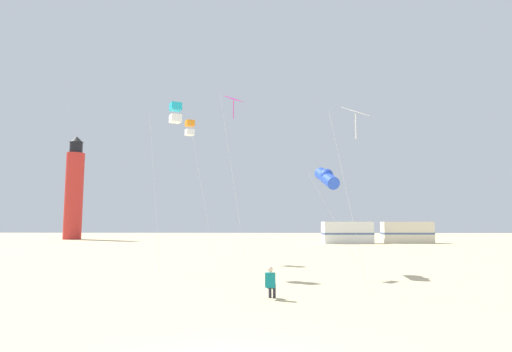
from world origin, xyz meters
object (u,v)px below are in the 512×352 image
at_px(kite_box_orange, 190,128).
at_px(rv_van_cream, 407,232).
at_px(kite_flyer_standing, 271,282).
at_px(kite_diamond_white, 355,118).
at_px(kite_box_cyan, 175,113).
at_px(rv_van_white, 347,233).
at_px(kite_tube_blue, 327,177).
at_px(lighthouse_distant, 74,191).
at_px(kite_diamond_magenta, 233,106).

xyz_separation_m(kite_box_orange, rv_van_cream, (24.19, 25.30, -8.44)).
xyz_separation_m(kite_flyer_standing, kite_box_orange, (-6.03, 15.55, 9.22)).
xyz_separation_m(kite_diamond_white, rv_van_cream, (14.54, 38.69, -5.78)).
distance_m(kite_flyer_standing, kite_box_cyan, 12.84).
height_order(kite_box_orange, rv_van_white, kite_box_orange).
bearing_deg(kite_tube_blue, lighthouse_distant, 128.90).
xyz_separation_m(kite_tube_blue, rv_van_cream, (14.95, 32.65, -3.86)).
height_order(kite_diamond_white, lighthouse_distant, lighthouse_distant).
height_order(kite_box_cyan, rv_van_white, kite_box_cyan).
distance_m(kite_flyer_standing, lighthouse_distant, 60.87).
xyz_separation_m(kite_diamond_magenta, lighthouse_distant, (-29.55, 42.60, -1.80)).
distance_m(kite_flyer_standing, kite_diamond_white, 7.80).
relative_size(kite_flyer_standing, kite_diamond_white, 0.15).
height_order(kite_tube_blue, lighthouse_distant, lighthouse_distant).
relative_size(kite_diamond_white, kite_box_cyan, 0.80).
bearing_deg(rv_van_white, kite_tube_blue, -107.16).
height_order(lighthouse_distant, rv_van_white, lighthouse_distant).
bearing_deg(kite_tube_blue, kite_diamond_magenta, 172.93).
distance_m(kite_tube_blue, lighthouse_distant, 55.65).
xyz_separation_m(kite_box_orange, kite_box_cyan, (0.60, -7.49, -0.82)).
bearing_deg(rv_van_white, kite_box_orange, -128.35).
distance_m(kite_diamond_white, rv_van_white, 38.81).
bearing_deg(kite_diamond_white, kite_diamond_magenta, 130.69).
height_order(kite_box_orange, kite_box_cyan, kite_box_orange).
distance_m(lighthouse_distant, rv_van_white, 43.88).
bearing_deg(kite_diamond_magenta, kite_tube_blue, -7.07).
distance_m(kite_box_cyan, rv_van_cream, 41.11).
xyz_separation_m(kite_diamond_magenta, rv_van_cream, (20.30, 31.98, -8.25)).
height_order(kite_diamond_magenta, rv_van_cream, kite_diamond_magenta).
bearing_deg(kite_flyer_standing, rv_van_white, -92.71).
bearing_deg(kite_box_orange, kite_diamond_white, -54.22).
bearing_deg(lighthouse_distant, rv_van_white, -15.34).
distance_m(kite_box_cyan, rv_van_white, 36.33).
distance_m(kite_flyer_standing, kite_box_orange, 19.05).
bearing_deg(kite_flyer_standing, kite_tube_blue, -99.84).
height_order(kite_diamond_magenta, rv_van_white, kite_diamond_magenta).
bearing_deg(kite_diamond_white, kite_box_orange, 125.78).
relative_size(kite_box_cyan, rv_van_cream, 1.48).
bearing_deg(kite_flyer_standing, kite_diamond_white, -137.61).
relative_size(kite_flyer_standing, kite_box_orange, 0.11).
height_order(kite_flyer_standing, lighthouse_distant, lighthouse_distant).
height_order(kite_diamond_magenta, lighthouse_distant, lighthouse_distant).
bearing_deg(kite_box_orange, lighthouse_distant, 125.55).
relative_size(lighthouse_distant, rv_van_cream, 2.59).
height_order(kite_flyer_standing, kite_tube_blue, kite_tube_blue).
xyz_separation_m(kite_diamond_magenta, rv_van_white, (12.30, 31.11, -8.25)).
relative_size(kite_box_orange, rv_van_white, 1.58).
bearing_deg(lighthouse_distant, rv_van_cream, -12.02).
xyz_separation_m(lighthouse_distant, rv_van_white, (41.85, -11.48, -6.45)).
distance_m(kite_box_cyan, lighthouse_distant, 50.74).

